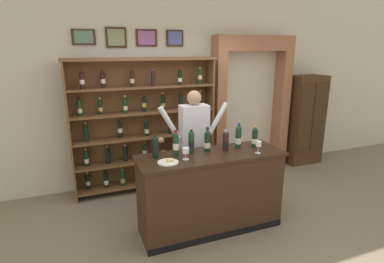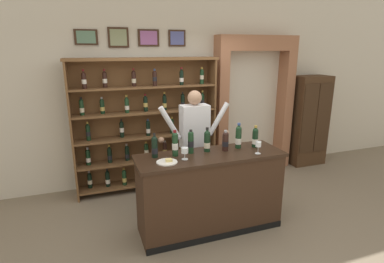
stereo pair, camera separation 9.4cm
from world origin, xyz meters
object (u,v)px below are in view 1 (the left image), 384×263
at_px(tasting_bottle_grappa, 176,144).
at_px(tasting_bottle_rosso, 207,141).
at_px(tasting_bottle_super_tuscan, 155,147).
at_px(tasting_counter, 210,192).
at_px(tasting_bottle_chianti, 191,142).
at_px(shopkeeper, 194,137).
at_px(side_cabinet, 305,120).
at_px(tasting_bottle_prosecco, 238,136).
at_px(wine_glass_center, 258,145).
at_px(wine_glass_spare, 186,151).
at_px(wine_shelf, 144,123).
at_px(tasting_bottle_brunello, 255,137).
at_px(tasting_bottle_riserva, 226,140).
at_px(cheese_plate, 168,162).

height_order(tasting_bottle_grappa, tasting_bottle_rosso, tasting_bottle_grappa).
distance_m(tasting_bottle_super_tuscan, tasting_bottle_rosso, 0.66).
xyz_separation_m(tasting_counter, tasting_bottle_grappa, (-0.42, 0.10, 0.66)).
xyz_separation_m(tasting_bottle_chianti, tasting_bottle_rosso, (0.21, -0.01, -0.01)).
distance_m(tasting_counter, shopkeeper, 0.81).
bearing_deg(side_cabinet, shopkeeper, -161.58).
xyz_separation_m(tasting_bottle_prosecco, wine_glass_center, (0.12, -0.28, -0.04)).
distance_m(shopkeeper, tasting_bottle_chianti, 0.53).
distance_m(tasting_bottle_chianti, wine_glass_spare, 0.24).
xyz_separation_m(side_cabinet, tasting_bottle_rosso, (-2.74, -1.39, 0.27)).
xyz_separation_m(tasting_bottle_chianti, tasting_bottle_prosecco, (0.64, -0.02, 0.00)).
distance_m(shopkeeper, tasting_bottle_rosso, 0.48).
xyz_separation_m(wine_shelf, tasting_counter, (0.50, -1.48, -0.60)).
distance_m(shopkeeper, tasting_bottle_grappa, 0.67).
distance_m(side_cabinet, tasting_bottle_prosecco, 2.71).
xyz_separation_m(tasting_bottle_chianti, wine_glass_spare, (-0.14, -0.19, -0.04)).
bearing_deg(wine_glass_center, tasting_bottle_brunello, 67.32).
distance_m(wine_shelf, tasting_counter, 1.67).
distance_m(tasting_bottle_riserva, cheese_plate, 0.83).
relative_size(tasting_bottle_grappa, tasting_bottle_chianti, 1.07).
relative_size(tasting_counter, tasting_bottle_rosso, 5.92).
distance_m(side_cabinet, wine_glass_center, 2.76).
xyz_separation_m(wine_shelf, cheese_plate, (-0.07, -1.57, -0.09)).
xyz_separation_m(tasting_bottle_rosso, tasting_bottle_brunello, (0.66, -0.05, -0.01)).
relative_size(tasting_bottle_rosso, tasting_bottle_brunello, 1.07).
bearing_deg(tasting_counter, side_cabinet, 28.76).
relative_size(tasting_bottle_chianti, wine_glass_spare, 2.08).
relative_size(side_cabinet, wine_glass_center, 11.37).
relative_size(tasting_bottle_grappa, wine_glass_spare, 2.22).
xyz_separation_m(tasting_bottle_prosecco, wine_glass_spare, (-0.78, -0.17, -0.05)).
bearing_deg(wine_glass_spare, tasting_bottle_chianti, 53.16).
distance_m(tasting_bottle_chianti, tasting_bottle_riserva, 0.45).
distance_m(tasting_bottle_brunello, wine_glass_spare, 1.02).
xyz_separation_m(tasting_bottle_grappa, wine_glass_spare, (0.07, -0.16, -0.05)).
xyz_separation_m(tasting_bottle_chianti, tasting_bottle_brunello, (0.87, -0.05, -0.02)).
xyz_separation_m(tasting_bottle_riserva, tasting_bottle_brunello, (0.43, -0.00, 0.00)).
height_order(tasting_bottle_rosso, tasting_bottle_riserva, tasting_bottle_rosso).
height_order(tasting_counter, tasting_bottle_rosso, tasting_bottle_rosso).
distance_m(tasting_counter, tasting_bottle_riserva, 0.68).
bearing_deg(tasting_bottle_brunello, wine_glass_center, -112.68).
relative_size(shopkeeper, tasting_bottle_chianti, 5.75).
height_order(shopkeeper, wine_glass_spare, shopkeeper).
relative_size(tasting_bottle_super_tuscan, tasting_bottle_chianti, 1.00).
bearing_deg(wine_shelf, wine_glass_center, -57.49).
xyz_separation_m(tasting_counter, tasting_bottle_brunello, (0.66, 0.07, 0.64)).
xyz_separation_m(tasting_bottle_grappa, wine_glass_center, (0.98, -0.27, -0.04)).
bearing_deg(tasting_bottle_brunello, tasting_counter, -173.76).
bearing_deg(tasting_bottle_prosecco, tasting_bottle_super_tuscan, 179.21).
height_order(shopkeeper, tasting_bottle_grappa, shopkeeper).
relative_size(tasting_counter, tasting_bottle_grappa, 5.76).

